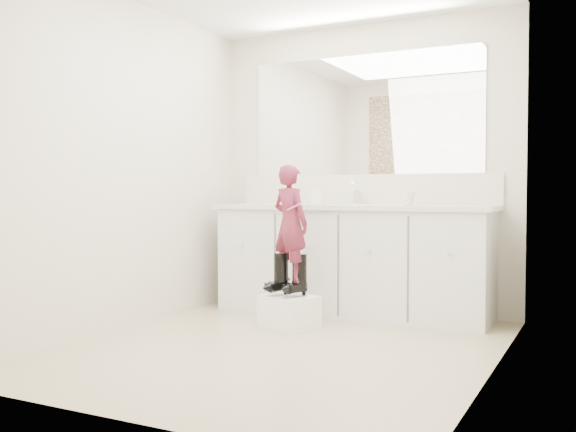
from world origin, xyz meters
The scene contains 18 objects.
floor centered at (0.00, 0.00, 0.00)m, with size 3.00×3.00×0.00m, color #978663.
wall_back centered at (0.00, 1.50, 1.20)m, with size 2.60×2.60×0.00m, color beige.
wall_front centered at (0.00, -1.50, 1.20)m, with size 2.60×2.60×0.00m, color beige.
wall_left centered at (-1.30, 0.00, 1.20)m, with size 3.00×3.00×0.00m, color beige.
wall_right centered at (1.30, 0.00, 1.20)m, with size 3.00×3.00×0.00m, color beige.
vanity_cabinet centered at (0.00, 1.23, 0.42)m, with size 2.20×0.55×0.85m, color silver.
countertop centered at (0.00, 1.21, 0.87)m, with size 2.28×0.58×0.04m, color beige.
backsplash centered at (0.00, 1.49, 1.02)m, with size 2.28×0.03×0.25m, color beige.
mirror centered at (0.00, 1.49, 1.64)m, with size 2.00×0.02×1.00m, color white.
dot_panel centered at (0.00, -1.49, 1.65)m, with size 2.00×0.01×1.20m, color #472819.
faucet centered at (0.00, 1.38, 0.94)m, with size 0.08×0.08×0.10m, color silver.
cup centered at (0.48, 1.18, 0.94)m, with size 0.11×0.11×0.10m, color beige.
soap_bottle centered at (-0.33, 1.28, 0.97)m, with size 0.07×0.08×0.16m, color white.
step_stool centered at (-0.22, 0.53, 0.12)m, with size 0.37×0.31×0.24m, color white.
boot_left centered at (-0.29, 0.55, 0.39)m, with size 0.11×0.20×0.31m, color black, non-canonical shape.
boot_right centered at (-0.14, 0.55, 0.39)m, with size 0.11×0.20×0.31m, color black, non-canonical shape.
toddler centered at (-0.22, 0.55, 0.76)m, with size 0.31×0.20×0.85m, color #A93451.
toothbrush centered at (-0.15, 0.47, 0.89)m, with size 0.01×0.01×0.14m, color pink.
Camera 1 is at (1.87, -3.61, 0.98)m, focal length 40.00 mm.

